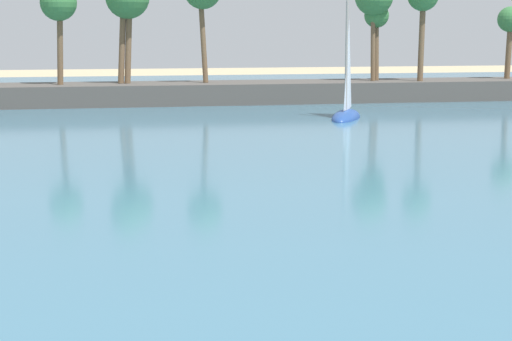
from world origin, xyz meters
The scene contains 3 objects.
sea centered at (0.00, 59.79, 0.03)m, with size 220.00×101.99×0.06m, color teal.
palm_headland centered at (-0.26, 70.66, 3.40)m, with size 99.47×6.50×12.80m.
sailboat_mid_bay centered at (13.39, 57.23, 0.86)m, with size 4.24×6.34×8.90m.
Camera 1 is at (-3.65, -0.39, 6.66)m, focal length 58.65 mm.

